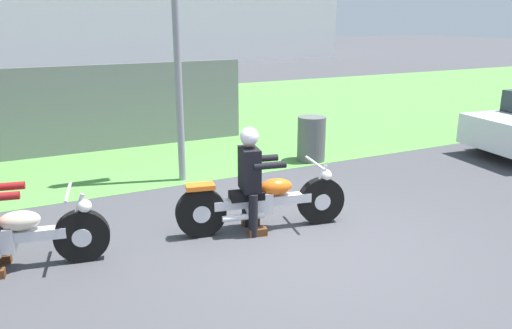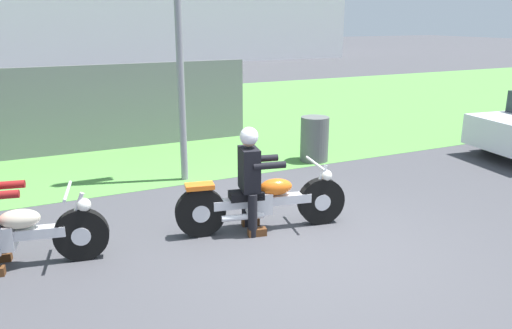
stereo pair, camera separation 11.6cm
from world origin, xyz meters
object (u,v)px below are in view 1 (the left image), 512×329
object	(u,v)px
motorcycle_lead	(263,202)
motorcycle_follow	(5,238)
rider_lead	(251,172)
trash_can	(311,139)

from	to	relation	value
motorcycle_lead	motorcycle_follow	size ratio (longest dim) A/B	1.02
rider_lead	motorcycle_lead	bearing A→B (deg)	-0.81
motorcycle_follow	trash_can	size ratio (longest dim) A/B	2.53
motorcycle_lead	motorcycle_follow	distance (m)	3.08
rider_lead	trash_can	bearing A→B (deg)	55.92
motorcycle_lead	motorcycle_follow	world-z (taller)	motorcycle_lead
motorcycle_lead	trash_can	bearing A→B (deg)	58.22
rider_lead	trash_can	xyz separation A→B (m)	(2.57, 2.54, -0.38)
trash_can	motorcycle_lead	bearing A→B (deg)	-132.99
motorcycle_follow	rider_lead	bearing A→B (deg)	6.11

